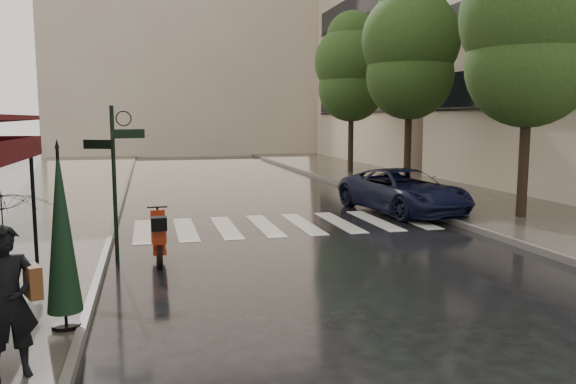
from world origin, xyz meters
name	(u,v)px	position (x,y,z in m)	size (l,w,h in m)	color
ground	(189,304)	(0.00, 0.00, 0.00)	(120.00, 120.00, 0.00)	black
sidewalk_near	(30,201)	(-4.50, 12.00, 0.06)	(6.00, 60.00, 0.12)	#38332D
sidewalk_far	(423,188)	(10.25, 12.00, 0.06)	(5.50, 60.00, 0.12)	#38332D
curb_near	(123,198)	(-1.45, 12.00, 0.07)	(0.12, 60.00, 0.16)	#595651
curb_far	(359,190)	(7.45, 12.00, 0.07)	(0.12, 60.00, 0.16)	#595651
crosswalk	(284,225)	(2.98, 6.00, 0.01)	(7.85, 3.20, 0.01)	silver
signpost	(114,170)	(-1.19, 3.00, 1.83)	(1.17, 0.29, 3.10)	black
haussmann_far	(413,20)	(16.50, 26.00, 9.25)	(8.00, 16.00, 18.50)	#BEA591
backdrop_building	(189,29)	(3.00, 38.00, 10.00)	(22.00, 6.00, 20.00)	#BEA591
tree_near	(531,26)	(9.60, 5.00, 5.32)	(3.80, 3.80, 7.99)	black
tree_mid	(410,48)	(9.50, 12.00, 5.59)	(3.80, 3.80, 8.34)	black
tree_far	(352,68)	(9.70, 19.00, 5.46)	(3.80, 3.80, 8.16)	black
pedestrian_with_umbrella	(4,227)	(-2.00, -2.32, 1.74)	(1.29, 1.30, 2.44)	black
scooter	(159,238)	(-0.38, 2.75, 0.48)	(0.42, 1.58, 1.04)	black
parked_car	(403,191)	(7.00, 7.10, 0.66)	(2.21, 4.78, 1.33)	black
parasol_back	(61,231)	(-1.65, -0.94, 1.41)	(0.45, 0.45, 2.41)	black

